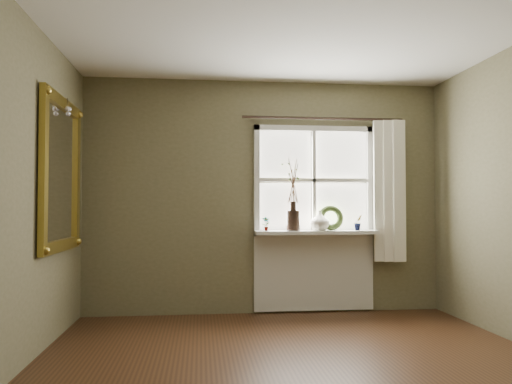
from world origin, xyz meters
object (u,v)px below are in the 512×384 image
at_px(cream_vase, 320,221).
at_px(wreath, 331,221).
at_px(dark_jug, 293,221).
at_px(gilt_mirror, 61,174).

distance_m(cream_vase, wreath, 0.14).
bearing_deg(dark_jug, wreath, 5.24).
bearing_deg(wreath, gilt_mirror, -163.19).
relative_size(wreath, gilt_mirror, 0.21).
bearing_deg(cream_vase, wreath, 16.31).
height_order(dark_jug, cream_vase, same).
relative_size(dark_jug, gilt_mirror, 0.16).
relative_size(cream_vase, wreath, 0.78).
relative_size(cream_vase, gilt_mirror, 0.16).
bearing_deg(dark_jug, gilt_mirror, -160.39).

